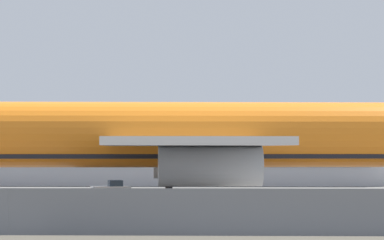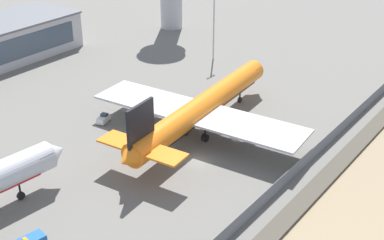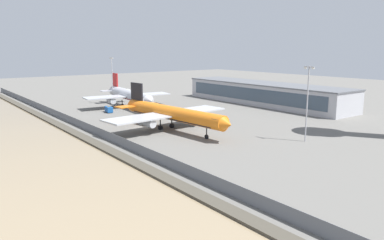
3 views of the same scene
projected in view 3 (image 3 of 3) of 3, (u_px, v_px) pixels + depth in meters
name	position (u px, v px, depth m)	size (l,w,h in m)	color
ground_plane	(141.00, 127.00, 122.07)	(500.00, 500.00, 0.00)	#66635E
shoreline_seawall	(79.00, 135.00, 109.92)	(320.00, 3.00, 0.50)	#474238
perimeter_fence	(94.00, 130.00, 112.38)	(280.00, 0.10, 2.56)	slate
cargo_jet_orange	(171.00, 114.00, 117.56)	(49.92, 43.34, 13.71)	orange
passenger_jet_silver	(129.00, 95.00, 162.66)	(45.03, 38.48, 14.08)	silver
baggage_tug	(200.00, 117.00, 135.62)	(3.51, 2.40, 1.80)	white
ops_van	(109.00, 109.00, 150.46)	(5.47, 2.92, 2.48)	#19519E
terminal_building	(264.00, 93.00, 173.11)	(86.58, 19.09, 9.80)	#B2B2B7
apron_light_mast_apron_west	(307.00, 100.00, 101.58)	(3.20, 0.40, 20.76)	#A8A8AD
apron_light_mast_apron_east	(112.00, 78.00, 172.65)	(3.20, 0.40, 21.53)	#A8A8AD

